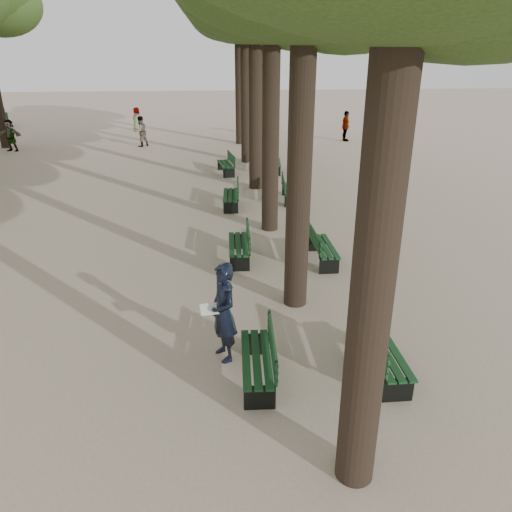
{
  "coord_description": "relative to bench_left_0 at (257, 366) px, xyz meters",
  "views": [
    {
      "loc": [
        -0.32,
        -7.03,
        5.5
      ],
      "look_at": [
        0.6,
        3.0,
        1.2
      ],
      "focal_mm": 35.0,
      "sensor_mm": 36.0,
      "label": 1
    }
  ],
  "objects": [
    {
      "name": "bench_left_0",
      "position": [
        0.0,
        0.0,
        0.0
      ],
      "size": [
        0.65,
        1.82,
        0.92
      ],
      "color": "black",
      "rests_on": "ground"
    },
    {
      "name": "pedestrian_e",
      "position": [
        -11.6,
        21.66,
        0.58
      ],
      "size": [
        1.61,
        0.88,
        1.71
      ],
      "primitive_type": "imported",
      "rotation": [
        0.0,
        0.0,
        5.92
      ],
      "color": "#262628",
      "rests_on": "ground"
    },
    {
      "name": "pedestrian_c",
      "position": [
        7.56,
        22.99,
        0.62
      ],
      "size": [
        0.42,
        1.07,
        1.79
      ],
      "primitive_type": "imported",
      "rotation": [
        0.0,
        0.0,
        1.63
      ],
      "color": "#262628",
      "rests_on": "ground"
    },
    {
      "name": "bench_left_3",
      "position": [
        -0.0,
        15.3,
        0.0
      ],
      "size": [
        0.81,
        1.86,
        0.92
      ],
      "color": "black",
      "rests_on": "ground"
    },
    {
      "name": "bench_right_3",
      "position": [
        2.27,
        15.46,
        0.0
      ],
      "size": [
        0.76,
        1.85,
        0.92
      ],
      "color": "black",
      "rests_on": "ground"
    },
    {
      "name": "ground",
      "position": [
        -0.37,
        -0.23,
        -0.27
      ],
      "size": [
        120.0,
        120.0,
        0.0
      ],
      "primitive_type": "plane",
      "color": "tan",
      "rests_on": "ground"
    },
    {
      "name": "tree_central_5",
      "position": [
        1.13,
        22.77,
        7.38
      ],
      "size": [
        6.0,
        6.0,
        9.95
      ],
      "color": "#33261C",
      "rests_on": "ground"
    },
    {
      "name": "bench_left_1",
      "position": [
        0.0,
        5.39,
        0.0
      ],
      "size": [
        0.63,
        1.82,
        0.92
      ],
      "color": "black",
      "rests_on": "ground"
    },
    {
      "name": "bench_right_1",
      "position": [
        2.27,
        5.02,
        0.0
      ],
      "size": [
        0.58,
        1.8,
        0.92
      ],
      "color": "black",
      "rests_on": "ground"
    },
    {
      "name": "pedestrian_b",
      "position": [
        2.5,
        25.79,
        0.51
      ],
      "size": [
        0.78,
        1.03,
        1.56
      ],
      "primitive_type": "imported",
      "rotation": [
        0.0,
        0.0,
        4.18
      ],
      "color": "#262628",
      "rests_on": "ground"
    },
    {
      "name": "bench_right_2",
      "position": [
        2.27,
        10.77,
        0.0
      ],
      "size": [
        0.72,
        1.84,
        0.92
      ],
      "color": "black",
      "rests_on": "ground"
    },
    {
      "name": "pedestrian_d",
      "position": [
        -5.58,
        28.23,
        0.5
      ],
      "size": [
        0.8,
        0.67,
        1.55
      ],
      "primitive_type": "imported",
      "rotation": [
        0.0,
        0.0,
        2.58
      ],
      "color": "#262628",
      "rests_on": "ground"
    },
    {
      "name": "bench_left_2",
      "position": [
        -0.0,
        10.22,
        0.0
      ],
      "size": [
        0.67,
        1.83,
        0.92
      ],
      "color": "black",
      "rests_on": "ground"
    },
    {
      "name": "pedestrian_a",
      "position": [
        -4.63,
        22.4,
        0.58
      ],
      "size": [
        0.86,
        0.78,
        1.7
      ],
      "primitive_type": "imported",
      "rotation": [
        0.0,
        0.0,
        3.81
      ],
      "color": "#262628",
      "rests_on": "ground"
    },
    {
      "name": "man_with_map",
      "position": [
        -0.55,
        0.75,
        0.69
      ],
      "size": [
        0.76,
        0.86,
        1.93
      ],
      "color": "black",
      "rests_on": "ground"
    },
    {
      "name": "bench_right_0",
      "position": [
        2.27,
        -0.01,
        0.0
      ],
      "size": [
        0.57,
        1.8,
        0.92
      ],
      "color": "black",
      "rests_on": "ground"
    }
  ]
}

